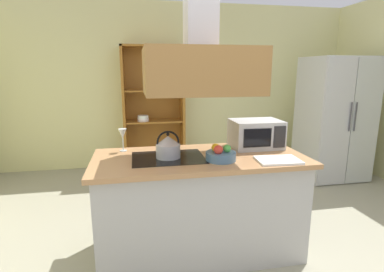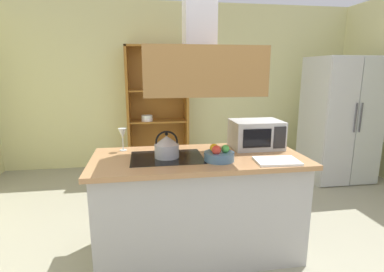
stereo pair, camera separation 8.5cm
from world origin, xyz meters
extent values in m
plane|color=gray|center=(0.00, 0.00, 0.00)|extent=(7.80, 7.80, 0.00)
cube|color=beige|center=(0.00, 3.00, 1.35)|extent=(6.00, 0.12, 2.70)
cube|color=#B1AFB0|center=(-0.20, 0.27, 0.43)|extent=(1.72, 0.75, 0.86)
cube|color=#B27F52|center=(-0.20, 0.27, 0.88)|extent=(1.80, 0.83, 0.04)
cube|color=black|center=(-0.47, 0.27, 0.90)|extent=(0.60, 0.45, 0.00)
cube|color=#9D6E3A|center=(-0.20, 0.27, 1.61)|extent=(0.90, 0.70, 0.36)
cube|color=#BBBEBD|center=(2.20, 1.82, 0.90)|extent=(0.90, 0.72, 1.81)
cube|color=#BBBDC2|center=(1.97, 1.45, 0.90)|extent=(0.44, 0.03, 1.77)
cube|color=#B5BABB|center=(2.42, 1.45, 0.90)|extent=(0.44, 0.03, 1.77)
cylinder|color=#4C4C51|center=(2.16, 1.42, 0.99)|extent=(0.02, 0.02, 0.40)
cylinder|color=#4C4C51|center=(2.24, 1.42, 0.99)|extent=(0.02, 0.02, 0.40)
cube|color=#985F21|center=(-0.90, 2.74, 1.00)|extent=(0.04, 0.40, 2.00)
cube|color=#985F21|center=(0.04, 2.74, 1.00)|extent=(0.04, 0.40, 2.00)
cube|color=#985F21|center=(-0.43, 2.74, 1.98)|extent=(0.98, 0.40, 0.03)
cube|color=#985F21|center=(-0.43, 2.74, 0.04)|extent=(0.98, 0.40, 0.08)
cube|color=#985F21|center=(-0.43, 2.93, 1.00)|extent=(0.98, 0.02, 2.00)
cube|color=#985F21|center=(-0.43, 2.74, 0.80)|extent=(0.90, 0.36, 0.02)
cube|color=#985F21|center=(-0.43, 2.74, 1.30)|extent=(0.90, 0.36, 0.02)
cylinder|color=white|center=(-0.61, 2.69, 0.84)|extent=(0.18, 0.18, 0.05)
cylinder|color=white|center=(-0.61, 2.69, 0.88)|extent=(0.17, 0.17, 0.05)
cylinder|color=silver|center=(-0.31, 2.70, 1.37)|extent=(0.01, 0.01, 0.12)
cone|color=silver|center=(-0.31, 2.70, 1.47)|extent=(0.07, 0.07, 0.08)
cylinder|color=silver|center=(-0.16, 2.70, 1.37)|extent=(0.01, 0.01, 0.12)
cone|color=silver|center=(-0.16, 2.70, 1.47)|extent=(0.07, 0.07, 0.08)
cylinder|color=#AEB1C2|center=(-0.47, 0.27, 0.96)|extent=(0.20, 0.20, 0.11)
cone|color=#BEB6BE|center=(-0.47, 0.27, 1.05)|extent=(0.19, 0.19, 0.07)
sphere|color=black|center=(-0.47, 0.27, 1.10)|extent=(0.03, 0.03, 0.03)
torus|color=black|center=(-0.47, 0.27, 1.04)|extent=(0.19, 0.02, 0.19)
cube|color=white|center=(0.38, 0.00, 0.91)|extent=(0.36, 0.26, 0.02)
cube|color=#B7BABF|center=(0.38, 0.47, 1.03)|extent=(0.46, 0.34, 0.26)
cube|color=black|center=(0.33, 0.29, 1.03)|extent=(0.26, 0.01, 0.17)
cube|color=#262628|center=(0.54, 0.29, 1.03)|extent=(0.11, 0.01, 0.20)
cylinder|color=silver|center=(-0.85, 0.56, 0.90)|extent=(0.06, 0.06, 0.01)
cylinder|color=silver|center=(-0.85, 0.56, 0.96)|extent=(0.01, 0.01, 0.11)
cone|color=silver|center=(-0.85, 0.56, 1.06)|extent=(0.08, 0.08, 0.09)
cylinder|color=#4C7299|center=(-0.06, 0.11, 0.94)|extent=(0.25, 0.25, 0.07)
sphere|color=green|center=(-0.01, 0.10, 1.00)|extent=(0.06, 0.06, 0.06)
sphere|color=gold|center=(-0.10, 0.15, 1.00)|extent=(0.07, 0.07, 0.07)
sphere|color=red|center=(-0.09, 0.08, 1.00)|extent=(0.08, 0.08, 0.08)
camera|label=1|loc=(-0.73, -2.14, 1.62)|focal=27.96mm
camera|label=2|loc=(-0.65, -2.15, 1.62)|focal=27.96mm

